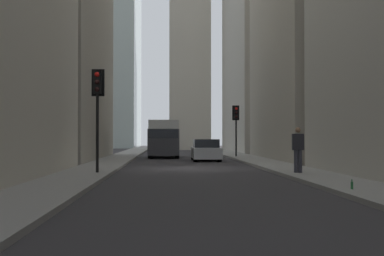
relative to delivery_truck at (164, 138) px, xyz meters
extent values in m
plane|color=#302D30|center=(-14.17, -1.40, -1.46)|extent=(135.00, 135.00, 0.00)
cube|color=gray|center=(-14.17, 3.10, -1.39)|extent=(90.00, 2.20, 0.14)
cube|color=gray|center=(-14.17, -5.90, -1.39)|extent=(90.00, 2.20, 0.14)
cube|color=#B7B2A5|center=(14.13, -12.00, 12.15)|extent=(18.32, 10.00, 27.21)
cube|color=beige|center=(24.44, -3.03, 11.32)|extent=(4.98, 4.98, 25.56)
cube|color=silver|center=(0.91, 0.00, 0.08)|extent=(4.60, 2.25, 2.60)
cube|color=#38383D|center=(-2.29, 0.00, -0.27)|extent=(1.90, 2.25, 1.90)
cube|color=black|center=(-2.29, 0.00, 0.33)|extent=(1.92, 2.09, 0.64)
cylinder|color=black|center=(-2.29, -0.99, -1.02)|extent=(0.88, 0.28, 0.88)
cylinder|color=black|center=(-2.29, 0.98, -1.02)|extent=(0.88, 0.28, 0.88)
cylinder|color=black|center=(2.31, -0.99, -1.02)|extent=(0.88, 0.28, 0.88)
cylinder|color=black|center=(2.31, 0.98, -1.02)|extent=(0.88, 0.28, 0.88)
cube|color=#B7BABF|center=(-5.83, -2.80, -0.93)|extent=(4.30, 1.78, 0.70)
cube|color=black|center=(-6.03, -2.80, -0.31)|extent=(2.10, 1.58, 0.54)
cylinder|color=black|center=(-4.48, -3.58, -1.14)|extent=(0.64, 0.22, 0.64)
cylinder|color=black|center=(-4.48, -2.02, -1.14)|extent=(0.64, 0.22, 0.64)
cylinder|color=black|center=(-7.18, -3.58, -1.14)|extent=(0.64, 0.22, 0.64)
cylinder|color=black|center=(-7.18, -2.02, -1.14)|extent=(0.64, 0.22, 0.64)
cylinder|color=black|center=(-18.80, 2.55, 0.27)|extent=(0.12, 0.12, 3.18)
cube|color=black|center=(-18.80, 2.55, 2.31)|extent=(0.28, 0.32, 0.90)
cube|color=black|center=(-18.65, 2.55, 2.31)|extent=(0.03, 0.52, 1.10)
sphere|color=red|center=(-18.96, 2.55, 2.61)|extent=(0.20, 0.20, 0.20)
sphere|color=black|center=(-18.96, 2.55, 2.31)|extent=(0.20, 0.20, 0.20)
sphere|color=black|center=(-18.96, 2.55, 2.01)|extent=(0.20, 0.20, 0.20)
cylinder|color=black|center=(-1.68, -5.36, 0.06)|extent=(0.12, 0.12, 2.76)
cube|color=black|center=(-1.68, -5.36, 1.89)|extent=(0.28, 0.32, 0.90)
cube|color=black|center=(-1.52, -5.36, 1.89)|extent=(0.03, 0.52, 1.10)
sphere|color=red|center=(-1.84, -5.36, 2.19)|extent=(0.20, 0.20, 0.20)
sphere|color=black|center=(-1.84, -5.36, 1.89)|extent=(0.20, 0.20, 0.20)
sphere|color=black|center=(-1.84, -5.36, 1.59)|extent=(0.20, 0.20, 0.20)
cylinder|color=#33333D|center=(-19.33, -5.57, -0.87)|extent=(0.16, 0.16, 0.90)
cylinder|color=#33333D|center=(-19.33, -5.40, -0.87)|extent=(0.16, 0.16, 0.90)
cube|color=#232328|center=(-19.33, -5.49, -0.09)|extent=(0.26, 0.44, 0.65)
sphere|color=#936B4C|center=(-19.33, -5.49, 0.38)|extent=(0.22, 0.22, 0.22)
cylinder|color=#236033|center=(-25.93, -5.30, -1.22)|extent=(0.07, 0.07, 0.20)
cylinder|color=#236033|center=(-25.93, -5.30, -1.08)|extent=(0.03, 0.03, 0.07)
camera|label=1|loc=(-39.91, -0.25, 0.11)|focal=48.70mm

